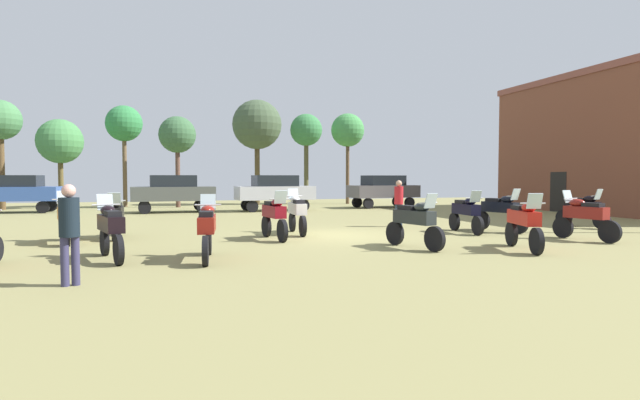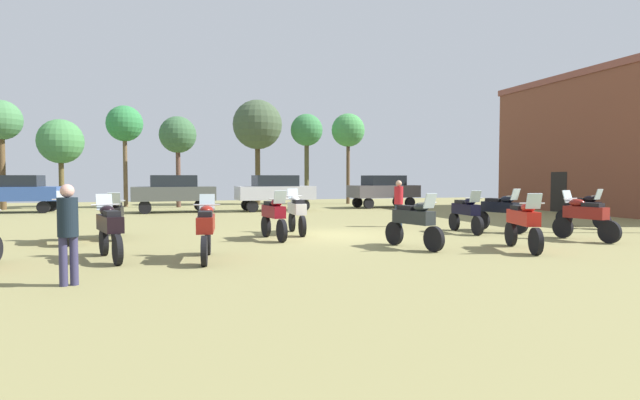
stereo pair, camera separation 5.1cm
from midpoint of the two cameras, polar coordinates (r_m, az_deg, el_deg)
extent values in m
cube|color=olive|center=(16.40, 2.01, -4.09)|extent=(44.00, 52.00, 0.02)
cube|color=brown|center=(31.26, 31.70, 5.21)|extent=(6.00, 14.11, 7.10)
cube|color=brown|center=(31.68, 31.87, 11.95)|extent=(6.12, 14.39, 0.35)
cube|color=black|center=(30.39, 25.41, 0.81)|extent=(0.08, 1.20, 2.20)
cylinder|color=black|center=(13.21, 12.84, -4.31)|extent=(0.30, 0.66, 0.66)
cylinder|color=black|center=(14.34, 8.49, -3.73)|extent=(0.30, 0.66, 0.66)
cube|color=#252B2B|center=(13.71, 10.59, -1.90)|extent=(0.71, 1.36, 0.36)
ellipsoid|color=#252B2B|center=(13.48, 11.45, -0.80)|extent=(0.44, 0.55, 0.24)
cube|color=black|center=(13.87, 9.96, -0.85)|extent=(0.44, 0.62, 0.12)
cube|color=silver|center=(13.23, 12.43, -0.09)|extent=(0.39, 0.25, 0.39)
cylinder|color=#B7B7BC|center=(13.31, 12.13, -0.33)|extent=(0.61, 0.21, 0.04)
cylinder|color=black|center=(13.36, -23.11, -4.35)|extent=(0.31, 0.67, 0.67)
cylinder|color=black|center=(11.77, -21.77, -5.25)|extent=(0.31, 0.67, 0.67)
cube|color=black|center=(12.51, -22.53, -2.44)|extent=(0.75, 1.43, 0.36)
ellipsoid|color=black|center=(12.79, -22.80, -1.08)|extent=(0.45, 0.55, 0.24)
cube|color=black|center=(12.25, -22.34, -1.41)|extent=(0.45, 0.62, 0.12)
cube|color=silver|center=(13.12, -23.07, -0.21)|extent=(0.39, 0.25, 0.39)
cylinder|color=#B7B7BC|center=(13.03, -22.99, -0.49)|extent=(0.60, 0.22, 0.04)
cylinder|color=black|center=(17.27, 17.42, -2.79)|extent=(0.15, 0.63, 0.63)
cylinder|color=black|center=(18.64, 14.98, -2.37)|extent=(0.15, 0.63, 0.63)
cube|color=black|center=(17.91, 16.17, -1.00)|extent=(0.43, 1.36, 0.36)
ellipsoid|color=black|center=(17.64, 16.66, -0.15)|extent=(0.35, 0.50, 0.24)
cube|color=black|center=(18.11, 15.83, -0.19)|extent=(0.33, 0.58, 0.12)
cube|color=silver|center=(17.34, 17.21, 0.40)|extent=(0.37, 0.17, 0.39)
cylinder|color=#B7B7BC|center=(17.43, 17.04, 0.21)|extent=(0.62, 0.07, 0.04)
cylinder|color=black|center=(18.20, 21.59, -2.50)|extent=(0.31, 0.68, 0.68)
cylinder|color=black|center=(19.14, 17.81, -2.20)|extent=(0.31, 0.68, 0.68)
cube|color=black|center=(18.62, 19.68, -0.76)|extent=(0.73, 1.36, 0.36)
ellipsoid|color=black|center=(18.43, 20.42, 0.07)|extent=(0.45, 0.55, 0.24)
cube|color=black|center=(18.75, 19.13, 0.01)|extent=(0.45, 0.62, 0.12)
cube|color=silver|center=(18.23, 21.26, 0.60)|extent=(0.39, 0.25, 0.39)
cylinder|color=#B7B7BC|center=(18.29, 21.00, 0.42)|extent=(0.60, 0.22, 0.04)
cylinder|color=black|center=(12.70, -12.42, -4.57)|extent=(0.19, 0.67, 0.66)
cylinder|color=black|center=(11.09, -12.80, -5.62)|extent=(0.19, 0.67, 0.66)
cube|color=maroon|center=(11.84, -12.63, -2.61)|extent=(0.50, 1.41, 0.36)
ellipsoid|color=maroon|center=(12.12, -12.57, -1.16)|extent=(0.37, 0.51, 0.24)
cube|color=black|center=(11.58, -12.69, -1.54)|extent=(0.36, 0.59, 0.12)
cube|color=silver|center=(12.46, -12.50, -0.23)|extent=(0.37, 0.19, 0.39)
cylinder|color=#B7B7BC|center=(12.36, -12.52, -0.53)|extent=(0.62, 0.10, 0.04)
cylinder|color=black|center=(21.10, 29.27, -2.04)|extent=(0.30, 0.64, 0.63)
cylinder|color=black|center=(21.80, 25.88, -1.83)|extent=(0.30, 0.64, 0.63)
cube|color=black|center=(21.41, 27.58, -0.61)|extent=(0.71, 1.28, 0.36)
ellipsoid|color=black|center=(21.26, 28.24, 0.11)|extent=(0.45, 0.55, 0.24)
cube|color=black|center=(21.50, 27.09, 0.06)|extent=(0.45, 0.62, 0.12)
cube|color=silver|center=(21.11, 28.99, 0.57)|extent=(0.39, 0.25, 0.39)
cylinder|color=#B7B7BC|center=(21.16, 28.77, 0.42)|extent=(0.60, 0.22, 0.04)
cylinder|color=black|center=(17.53, 25.78, -2.80)|extent=(0.26, 0.67, 0.66)
cylinder|color=black|center=(16.72, 29.95, -3.14)|extent=(0.26, 0.67, 0.66)
cube|color=maroon|center=(17.07, 27.85, -1.26)|extent=(0.63, 1.31, 0.36)
ellipsoid|color=maroon|center=(17.22, 27.08, -0.28)|extent=(0.42, 0.54, 0.24)
cube|color=black|center=(16.94, 28.49, -0.49)|extent=(0.42, 0.61, 0.12)
cube|color=silver|center=(17.39, 26.23, 0.35)|extent=(0.38, 0.23, 0.39)
cylinder|color=#B7B7BC|center=(17.34, 26.48, 0.14)|extent=(0.61, 0.17, 0.04)
cylinder|color=black|center=(17.07, -26.86, -2.96)|extent=(0.27, 0.67, 0.66)
cylinder|color=black|center=(15.53, -26.59, -3.48)|extent=(0.27, 0.67, 0.66)
cube|color=orange|center=(16.25, -26.77, -1.41)|extent=(0.66, 1.36, 0.36)
ellipsoid|color=orange|center=(16.53, -26.84, -0.37)|extent=(0.42, 0.54, 0.24)
cube|color=black|center=(16.01, -26.75, -0.60)|extent=(0.42, 0.62, 0.12)
cube|color=silver|center=(16.85, -26.91, 0.29)|extent=(0.39, 0.23, 0.39)
cylinder|color=#B7B7BC|center=(16.76, -26.89, 0.07)|extent=(0.61, 0.18, 0.04)
cylinder|color=black|center=(17.71, -3.11, -2.47)|extent=(0.13, 0.67, 0.67)
cylinder|color=black|center=(16.13, -1.92, -2.97)|extent=(0.13, 0.67, 0.67)
cube|color=silver|center=(16.88, -2.54, -0.96)|extent=(0.38, 1.38, 0.36)
ellipsoid|color=silver|center=(17.16, -2.77, 0.03)|extent=(0.33, 0.48, 0.24)
cube|color=black|center=(16.63, -2.37, -0.19)|extent=(0.31, 0.56, 0.12)
cube|color=silver|center=(17.49, -3.01, 0.67)|extent=(0.36, 0.16, 0.39)
cylinder|color=#B7B7BC|center=(17.39, -2.94, 0.46)|extent=(0.62, 0.04, 0.04)
cylinder|color=black|center=(13.42, 23.28, -4.31)|extent=(0.30, 0.68, 0.67)
cylinder|color=black|center=(14.94, 20.83, -3.58)|extent=(0.30, 0.68, 0.67)
cube|color=red|center=(14.13, 22.02, -1.85)|extent=(0.74, 1.44, 0.36)
ellipsoid|color=red|center=(13.82, 22.52, -0.79)|extent=(0.44, 0.55, 0.24)
cube|color=black|center=(14.34, 21.68, -0.82)|extent=(0.44, 0.62, 0.12)
cube|color=silver|center=(13.49, 23.09, -0.11)|extent=(0.39, 0.25, 0.39)
cylinder|color=#B7B7BC|center=(13.59, 22.92, -0.34)|extent=(0.61, 0.21, 0.04)
cylinder|color=black|center=(14.78, -4.24, -3.48)|extent=(0.22, 0.69, 0.68)
cylinder|color=black|center=(16.17, -6.03, -2.96)|extent=(0.22, 0.69, 0.68)
cube|color=maroon|center=(15.43, -5.18, -1.29)|extent=(0.54, 1.29, 0.36)
ellipsoid|color=maroon|center=(15.15, -4.84, -0.30)|extent=(0.39, 0.52, 0.24)
cube|color=black|center=(15.62, -5.45, -0.36)|extent=(0.38, 0.60, 0.12)
cube|color=silver|center=(14.84, -4.44, 0.33)|extent=(0.38, 0.20, 0.39)
cylinder|color=#B7B7BC|center=(14.93, -4.56, 0.12)|extent=(0.62, 0.13, 0.04)
cylinder|color=black|center=(16.23, -22.14, -3.23)|extent=(0.13, 0.61, 0.61)
cylinder|color=black|center=(17.75, -21.71, -2.74)|extent=(0.13, 0.61, 0.61)
cube|color=black|center=(16.95, -21.94, -1.35)|extent=(0.39, 1.31, 0.36)
ellipsoid|color=black|center=(16.65, -22.04, -0.45)|extent=(0.33, 0.49, 0.24)
cube|color=black|center=(17.17, -21.89, -0.50)|extent=(0.31, 0.57, 0.12)
cube|color=silver|center=(16.32, -22.15, 0.12)|extent=(0.36, 0.16, 0.39)
cylinder|color=#B7B7BC|center=(16.42, -22.12, -0.07)|extent=(0.62, 0.05, 0.04)
cylinder|color=black|center=(27.45, -7.58, -0.72)|extent=(0.65, 0.27, 0.64)
cylinder|color=black|center=(28.86, -8.20, -0.56)|extent=(0.65, 0.27, 0.64)
cylinder|color=black|center=(28.24, -1.78, -0.60)|extent=(0.65, 0.27, 0.64)
cylinder|color=black|center=(29.60, -2.66, -0.46)|extent=(0.65, 0.27, 0.64)
cube|color=#B0B1BB|center=(28.47, -5.03, 0.81)|extent=(4.43, 2.12, 0.75)
cube|color=black|center=(28.46, -5.04, 2.18)|extent=(2.48, 1.76, 0.61)
cylinder|color=black|center=(30.34, 5.55, -0.39)|extent=(0.66, 0.30, 0.64)
cylinder|color=black|center=(31.60, 4.29, -0.27)|extent=(0.66, 0.30, 0.64)
cylinder|color=black|center=(31.86, 10.16, -0.28)|extent=(0.66, 0.30, 0.64)
cylinder|color=black|center=(33.06, 8.78, -0.16)|extent=(0.66, 0.30, 0.64)
cube|color=#545052|center=(31.66, 7.24, 0.98)|extent=(4.50, 2.36, 0.75)
cube|color=black|center=(31.65, 7.25, 2.21)|extent=(2.55, 1.88, 0.61)
cylinder|color=black|center=(30.23, -28.71, -0.71)|extent=(0.65, 0.25, 0.64)
cylinder|color=black|center=(31.62, -28.01, -0.56)|extent=(0.65, 0.25, 0.64)
cube|color=#32529B|center=(31.32, -30.96, 0.61)|extent=(4.38, 2.00, 0.75)
cube|color=black|center=(31.30, -30.99, 1.86)|extent=(2.44, 1.69, 0.61)
cylinder|color=black|center=(27.45, -19.09, -0.84)|extent=(0.65, 0.26, 0.64)
cylinder|color=black|center=(28.88, -19.11, -0.67)|extent=(0.65, 0.26, 0.64)
cylinder|color=black|center=(27.62, -13.01, -0.74)|extent=(0.65, 0.26, 0.64)
cylinder|color=black|center=(29.05, -13.34, -0.58)|extent=(0.65, 0.26, 0.64)
cube|color=#474B47|center=(28.18, -16.15, 0.70)|extent=(4.41, 2.08, 0.75)
cube|color=black|center=(28.17, -16.17, 2.08)|extent=(2.46, 1.74, 0.61)
cylinder|color=#302E4F|center=(9.90, -26.86, -6.23)|extent=(0.14, 0.14, 0.86)
cylinder|color=#302E4F|center=(9.92, -25.87, -6.19)|extent=(0.14, 0.14, 0.86)
cylinder|color=black|center=(9.82, -26.46, -1.74)|extent=(0.42, 0.42, 0.68)
sphere|color=tan|center=(9.80, -26.51, 0.93)|extent=(0.23, 0.23, 0.23)
cylinder|color=#253242|center=(19.55, 8.71, -1.74)|extent=(0.14, 0.14, 0.86)
cylinder|color=#253242|center=(19.64, 9.14, -1.72)|extent=(0.14, 0.14, 0.86)
cylinder|color=#B21B23|center=(19.55, 8.94, 0.52)|extent=(0.36, 0.36, 0.68)
sphere|color=tan|center=(19.54, 8.95, 1.86)|extent=(0.23, 0.23, 0.23)
cylinder|color=brown|center=(32.97, -15.66, 2.72)|extent=(0.28, 0.28, 4.04)
sphere|color=#37603A|center=(33.07, -15.71, 7.12)|extent=(2.29, 2.29, 2.29)
cylinder|color=brown|center=(34.61, -32.18, 2.94)|extent=(0.34, 0.34, 4.68)
sphere|color=#437946|center=(34.76, -32.30, 7.65)|extent=(2.29, 2.29, 2.29)
cylinder|color=#4C3F25|center=(34.83, -7.01, 3.34)|extent=(0.34, 0.34, 4.72)
sphere|color=#3E5137|center=(35.01, -7.03, 8.45)|extent=(3.36, 3.36, 3.36)
cylinder|color=brown|center=(35.91, 3.22, 3.31)|extent=(0.25, 0.25, 4.69)
sphere|color=#408A45|center=(36.06, 3.24, 7.88)|extent=(2.35, 2.35, 2.35)
cylinder|color=#4C492D|center=(35.19, -1.47, 3.31)|extent=(0.31, 0.31, 4.67)
sphere|color=#35773F|center=(35.34, -1.48, 7.91)|extent=(2.22, 2.22, 2.22)
cylinder|color=brown|center=(33.99, -27.11, 2.01)|extent=(0.29, 0.29, 3.44)
sphere|color=#407E43|center=(34.05, -27.19, 5.91)|extent=(2.64, 2.64, 2.64)
cylinder|color=brown|center=(34.66, -21.07, 3.26)|extent=(0.26, 0.26, 4.80)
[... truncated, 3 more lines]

